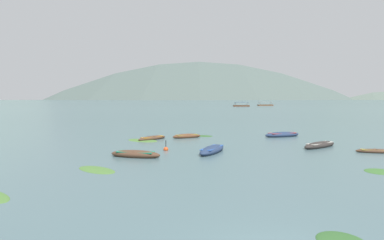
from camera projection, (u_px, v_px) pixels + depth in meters
The scene contains 18 objects.
ground_plane at pixel (192, 99), 1503.63m from camera, with size 6000.00×6000.00×0.00m, color #476066.
mountain_1 at pixel (100, 64), 1665.97m from camera, with size 1017.05×1017.05×393.71m, color #4C5B56.
mountain_2 at pixel (195, 47), 1648.22m from camera, with size 1700.94×1700.94×565.39m, color #4C5B56.
mountain_3 at pixel (327, 55), 1609.18m from camera, with size 1342.46×1342.46×468.29m, color #56665B.
rowboat_0 at pixel (375, 151), 23.84m from camera, with size 3.09×1.30×0.37m.
rowboat_1 at pixel (282, 135), 34.02m from camera, with size 4.59×2.83×0.65m.
rowboat_2 at pixel (319, 145), 26.50m from camera, with size 4.16×3.51×0.61m.
rowboat_3 at pixel (152, 138), 31.43m from camera, with size 3.07×3.40×0.48m.
rowboat_4 at pixel (186, 136), 32.90m from camera, with size 3.37×2.22×0.55m.
rowboat_5 at pixel (211, 150), 23.94m from camera, with size 2.88×4.35×0.65m.
rowboat_6 at pixel (135, 154), 22.07m from camera, with size 3.97×2.02×0.62m.
ferry_0 at pixel (241, 106), 163.19m from camera, with size 8.60×3.44×2.54m.
ferry_1 at pixel (265, 105), 180.03m from camera, with size 9.32×3.93×2.54m.
mooring_buoy at pixel (165, 149), 24.85m from camera, with size 0.41×0.41×0.96m.
weed_patch_0 at pixel (142, 141), 30.70m from camera, with size 3.58×2.07×0.14m, color #477033.
weed_patch_1 at pixel (203, 136), 34.34m from camera, with size 2.02×1.41×0.14m, color #2D5628.
weed_patch_3 at pixel (379, 172), 17.63m from camera, with size 1.59×1.73×0.14m, color #38662D.
weed_patch_4 at pixel (96, 170), 18.04m from camera, with size 3.02×1.36×0.14m, color #477033.
Camera 1 is at (-2.27, -7.09, 4.25)m, focal length 28.31 mm.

